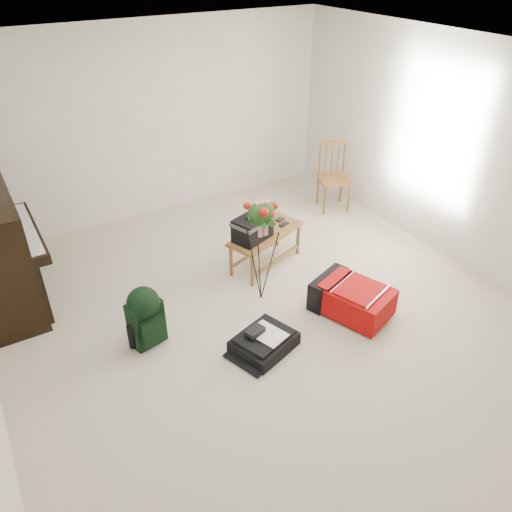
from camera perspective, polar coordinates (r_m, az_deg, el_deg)
floor at (r=5.19m, az=0.87°, el=-6.61°), size 5.00×5.50×0.01m
ceiling at (r=4.09m, az=1.18°, el=21.59°), size 5.00×5.50×0.01m
wall_back at (r=6.82m, az=-11.71°, el=14.68°), size 5.00×0.04×2.50m
wall_right at (r=6.10m, az=21.76°, el=10.88°), size 0.04×5.50×2.50m
bench at (r=5.61m, az=-0.18°, el=3.22°), size 1.04×0.69×0.74m
dining_chair at (r=7.11m, az=8.79°, el=8.89°), size 0.53×0.53×0.94m
red_suitcase at (r=5.23m, az=10.54°, el=-4.51°), size 0.73×0.91×0.33m
black_duffel at (r=4.75m, az=0.92°, el=-9.72°), size 0.67×0.60×0.23m
green_backpack at (r=4.76m, az=-12.56°, el=-6.49°), size 0.35×0.32×0.62m
flower_stand at (r=5.06m, az=0.60°, el=0.42°), size 0.44×0.44×1.20m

